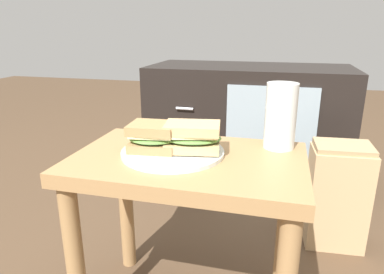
% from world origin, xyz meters
% --- Properties ---
extents(side_table, '(0.56, 0.36, 0.46)m').
position_xyz_m(side_table, '(0.00, 0.00, 0.37)').
color(side_table, '#A37A4C').
rests_on(side_table, ground).
extents(tv_cabinet, '(0.96, 0.46, 0.58)m').
position_xyz_m(tv_cabinet, '(0.05, 0.95, 0.29)').
color(tv_cabinet, black).
rests_on(tv_cabinet, ground).
extents(plate, '(0.25, 0.25, 0.01)m').
position_xyz_m(plate, '(-0.04, 0.01, 0.47)').
color(plate, silver).
rests_on(plate, side_table).
extents(sandwich_front, '(0.13, 0.11, 0.07)m').
position_xyz_m(sandwich_front, '(-0.09, -0.00, 0.50)').
color(sandwich_front, '#9E7A4C').
rests_on(sandwich_front, plate).
extents(sandwich_back, '(0.16, 0.12, 0.07)m').
position_xyz_m(sandwich_back, '(0.01, 0.01, 0.51)').
color(sandwich_back, tan).
rests_on(sandwich_back, plate).
extents(beer_glass, '(0.08, 0.08, 0.17)m').
position_xyz_m(beer_glass, '(0.21, 0.12, 0.54)').
color(beer_glass, silver).
rests_on(beer_glass, side_table).
extents(paper_bag, '(0.21, 0.16, 0.38)m').
position_xyz_m(paper_bag, '(0.43, 0.44, 0.19)').
color(paper_bag, tan).
rests_on(paper_bag, ground).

